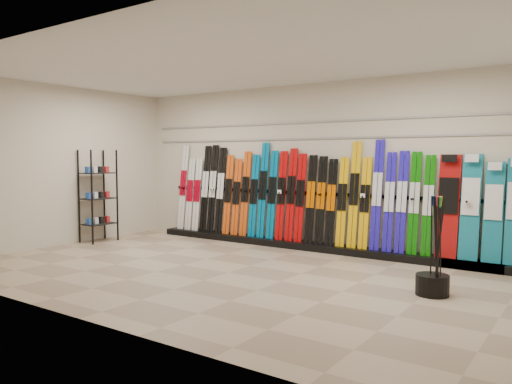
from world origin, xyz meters
The scene contains 12 objects.
floor centered at (0.00, 0.00, 0.00)m, with size 8.00×8.00×0.00m, color gray.
back_wall centered at (0.00, 2.50, 1.50)m, with size 8.00×8.00×0.00m, color beige.
left_wall centered at (-4.00, 0.00, 1.50)m, with size 5.00×5.00×0.00m, color beige.
ceiling centered at (0.00, 0.00, 3.00)m, with size 8.00×8.00×0.00m, color silver.
ski_rack_base centered at (0.22, 2.28, 0.06)m, with size 8.00×0.40×0.12m, color black.
skis centered at (-0.46, 2.33, 0.95)m, with size 5.37×0.24×1.84m.
snowboards centered at (2.92, 2.36, 0.89)m, with size 1.28×0.24×1.59m.
accessory_rack centered at (-3.75, 0.66, 0.90)m, with size 0.40×0.60×1.80m, color black.
pole_bin centered at (2.74, 0.48, 0.12)m, with size 0.39×0.39×0.25m, color black.
ski_poles centered at (2.79, 0.47, 0.61)m, with size 0.19×0.31×1.18m.
slatwall_rail_0 centered at (0.00, 2.48, 2.00)m, with size 7.60×0.02×0.03m, color gray.
slatwall_rail_1 centered at (0.00, 2.48, 2.30)m, with size 7.60×0.02×0.03m, color gray.
Camera 1 is at (4.36, -5.60, 1.66)m, focal length 35.00 mm.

